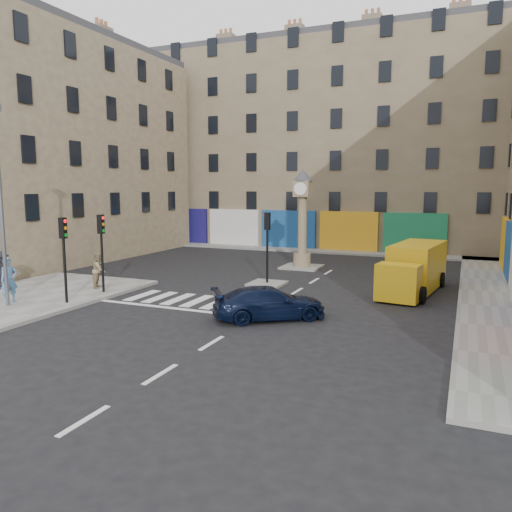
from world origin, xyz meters
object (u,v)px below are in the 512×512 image
Objects in this scene: yellow_van at (414,268)px; traffic_light_left_near at (64,246)px; navy_sedan at (269,303)px; pedestrian_dark at (3,270)px; clock_pillar at (302,212)px; pedestrian_blue at (9,280)px; lamp_post at (0,195)px; pedestrian_tan at (99,270)px; traffic_light_island at (267,236)px; traffic_light_left_far at (101,241)px.

traffic_light_left_near is at bearing -138.53° from yellow_van.
yellow_van reaches higher than navy_sedan.
clock_pillar is at bearing -24.67° from pedestrian_dark.
traffic_light_left_near is 1.87× the size of pedestrian_blue.
pedestrian_blue is 3.38m from pedestrian_dark.
traffic_light_left_near is at bearing 36.38° from lamp_post.
navy_sedan is 2.24× the size of pedestrian_blue.
yellow_van reaches higher than pedestrian_tan.
clock_pillar is 17.22m from pedestrian_blue.
pedestrian_dark is at bearing -149.17° from traffic_light_island.
pedestrian_blue is at bearing 129.77° from lamp_post.
pedestrian_blue is (-0.38, 0.46, -3.66)m from lamp_post.
clock_pillar reaches higher than traffic_light_island.
pedestrian_dark is (-2.74, 1.98, -0.05)m from pedestrian_blue.
traffic_light_left_far reaches higher than pedestrian_dark.
traffic_light_left_near is 3.66m from pedestrian_tan.
traffic_light_left_near is 3.21m from lamp_post.
lamp_post is 5.42m from pedestrian_dark.
lamp_post reaches higher than pedestrian_dark.
yellow_van is (7.31, 1.22, -1.43)m from traffic_light_island.
navy_sedan is at bearing 9.06° from traffic_light_left_near.
traffic_light_left_far is at bearing -146.13° from yellow_van.
pedestrian_tan is (-7.19, -4.62, -1.55)m from traffic_light_island.
traffic_light_island is 7.54m from yellow_van.
lamp_post is 17.31m from clock_pillar.
pedestrian_blue is (-8.58, -14.73, -2.41)m from clock_pillar.
lamp_post reaches higher than yellow_van.
pedestrian_tan is at bearing -150.14° from yellow_van.
lamp_post is 1.25× the size of yellow_van.
pedestrian_tan is at bearing 77.57° from lamp_post.
yellow_van is (7.31, -4.78, -2.39)m from clock_pillar.
traffic_light_island is 0.61× the size of clock_pillar.
clock_pillar is 13.06m from pedestrian_tan.
lamp_post is (-1.90, -1.40, 2.17)m from traffic_light_left_near.
traffic_light_island is 0.84× the size of navy_sedan.
navy_sedan is at bearing -6.24° from traffic_light_left_far.
traffic_light_left_near is 1.97× the size of pedestrian_dark.
clock_pillar reaches higher than traffic_light_left_near.
pedestrian_dark is (-18.63, -7.97, -0.07)m from yellow_van.
pedestrian_dark is (-3.12, 2.44, -3.70)m from lamp_post.
pedestrian_dark is (-11.32, -6.76, -1.50)m from traffic_light_island.
traffic_light_left_near is 10.03m from traffic_light_island.
pedestrian_blue is at bearing -139.99° from yellow_van.
yellow_van is at bearing -49.90° from pedestrian_dark.
traffic_light_island reaches higher than navy_sedan.
lamp_post is 11.94m from navy_sedan.
clock_pillar is at bearing -10.86° from pedestrian_blue.
traffic_light_left_near reaches higher than navy_sedan.
yellow_van is 20.26m from pedestrian_dark.
pedestrian_tan is at bearing -147.30° from traffic_light_island.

